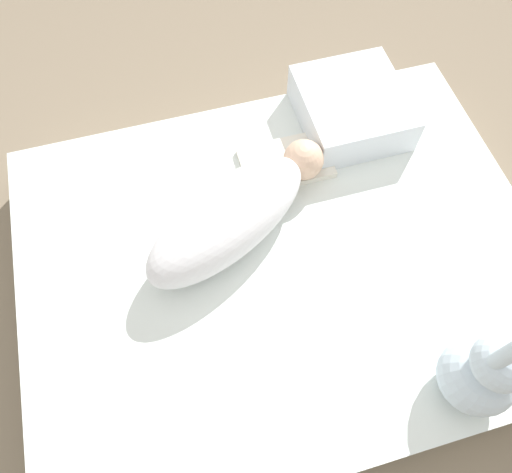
{
  "coord_description": "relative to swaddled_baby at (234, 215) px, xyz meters",
  "views": [
    {
      "loc": [
        0.23,
        0.53,
        1.34
      ],
      "look_at": [
        0.06,
        -0.05,
        0.19
      ],
      "focal_mm": 35.0,
      "sensor_mm": 36.0,
      "label": 1
    }
  ],
  "objects": [
    {
      "name": "burp_cloth",
      "position": [
        -0.2,
        -0.17,
        -0.08
      ],
      "size": [
        0.26,
        0.17,
        0.02
      ],
      "color": "white",
      "rests_on": "bed_mattress"
    },
    {
      "name": "bunny_plush",
      "position": [
        -0.41,
        0.54,
        0.04
      ],
      "size": [
        0.17,
        0.17,
        0.36
      ],
      "color": "silver",
      "rests_on": "bed_mattress"
    },
    {
      "name": "ground_plane",
      "position": [
        -0.11,
        0.11,
        -0.23
      ],
      "size": [
        12.0,
        12.0,
        0.0
      ],
      "primitive_type": "plane",
      "color": "#7A6B56"
    },
    {
      "name": "bed_mattress",
      "position": [
        -0.11,
        0.11,
        -0.16
      ],
      "size": [
        1.39,
        1.09,
        0.14
      ],
      "color": "white",
      "rests_on": "ground_plane"
    },
    {
      "name": "swaddled_baby",
      "position": [
        0.0,
        0.0,
        0.0
      ],
      "size": [
        0.58,
        0.41,
        0.17
      ],
      "rotation": [
        0.0,
        0.0,
        3.63
      ],
      "color": "white",
      "rests_on": "bed_mattress"
    },
    {
      "name": "pillow",
      "position": [
        -0.44,
        -0.28,
        -0.03
      ],
      "size": [
        0.3,
        0.32,
        0.12
      ],
      "color": "white",
      "rests_on": "bed_mattress"
    }
  ]
}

